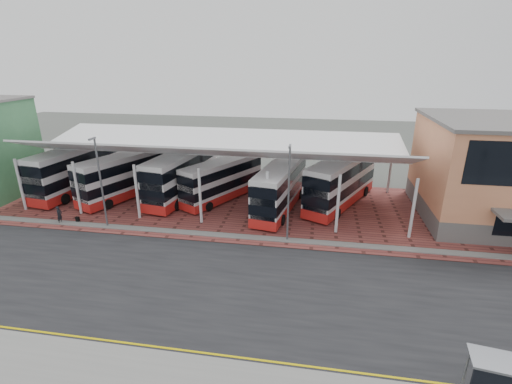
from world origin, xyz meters
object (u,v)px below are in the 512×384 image
(bus_1, at_px, (126,176))
(pedestrian, at_px, (59,215))
(bus_4, at_px, (280,188))
(bus_5, at_px, (341,182))
(bus_0, at_px, (78,169))
(bus_2, at_px, (182,175))
(bus_3, at_px, (222,180))

(bus_1, distance_m, pedestrian, 8.10)
(bus_4, distance_m, bus_5, 6.33)
(bus_0, height_order, bus_2, bus_0)
(bus_3, relative_size, pedestrian, 6.20)
(bus_3, bearing_deg, bus_4, 12.87)
(bus_3, relative_size, bus_4, 0.89)
(bus_2, height_order, pedestrian, bus_2)
(bus_0, relative_size, bus_3, 1.23)
(bus_0, distance_m, bus_2, 11.94)
(bus_0, xyz_separation_m, pedestrian, (3.32, -8.20, -1.67))
(bus_1, xyz_separation_m, bus_2, (5.89, 0.98, 0.13))
(bus_0, height_order, bus_5, bus_0)
(bus_3, distance_m, bus_5, 12.13)
(bus_0, height_order, bus_4, bus_0)
(bus_1, relative_size, pedestrian, 6.99)
(bus_4, xyz_separation_m, bus_5, (5.88, 2.34, 0.15))
(bus_1, bearing_deg, bus_3, 27.07)
(bus_0, bearing_deg, bus_2, 9.22)
(bus_2, xyz_separation_m, pedestrian, (-8.62, -8.46, -1.61))
(bus_0, xyz_separation_m, bus_3, (16.32, 0.08, -0.40))
(bus_2, bearing_deg, bus_5, 10.22)
(bus_2, xyz_separation_m, bus_3, (4.38, -0.17, -0.34))
(pedestrian, bearing_deg, bus_2, -45.75)
(bus_2, bearing_deg, bus_3, 6.58)
(bus_5, height_order, pedestrian, bus_5)
(bus_1, relative_size, bus_5, 0.96)
(bus_2, bearing_deg, bus_1, -161.78)
(bus_2, height_order, bus_4, bus_2)
(bus_3, distance_m, bus_4, 6.48)
(bus_4, bearing_deg, bus_3, 174.23)
(bus_2, bearing_deg, bus_0, -169.96)
(bus_2, distance_m, bus_5, 16.50)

